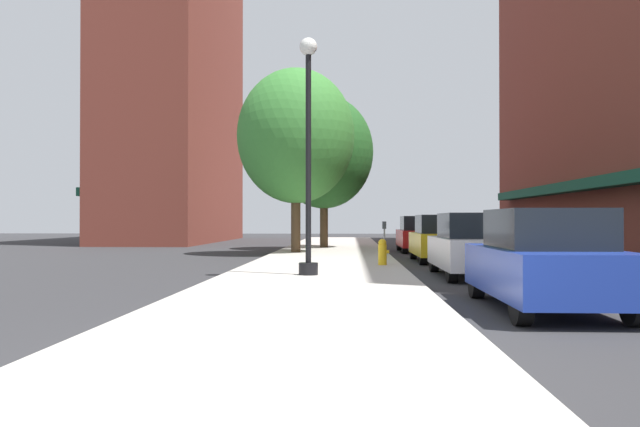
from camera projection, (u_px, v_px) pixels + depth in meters
name	position (u px, v px, depth m)	size (l,w,h in m)	color
ground_plane	(433.00, 259.00, 24.58)	(90.00, 90.00, 0.00)	#2D2D30
sidewalk_slab	(329.00, 256.00, 25.76)	(4.80, 50.00, 0.12)	#B7B2A8
building_far_background	(178.00, 97.00, 44.35)	(6.80, 18.00, 19.92)	brown
lamppost	(308.00, 151.00, 16.04)	(0.48, 0.48, 5.90)	black
fire_hydrant	(382.00, 252.00, 19.53)	(0.33, 0.26, 0.79)	gold
parking_meter_near	(384.00, 235.00, 22.98)	(0.14, 0.09, 1.31)	slate
tree_near	(324.00, 152.00, 32.19)	(4.91, 4.91, 7.58)	#4C3823
tree_mid	(296.00, 136.00, 27.31)	(4.97, 4.97, 7.78)	#4C3823
car_blue	(544.00, 261.00, 10.56)	(1.80, 4.30, 1.66)	black
car_white	(473.00, 246.00, 16.70)	(1.80, 4.30, 1.66)	black
car_yellow	(440.00, 239.00, 22.74)	(1.80, 4.30, 1.66)	black
car_red	(419.00, 235.00, 29.81)	(1.80, 4.30, 1.66)	black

